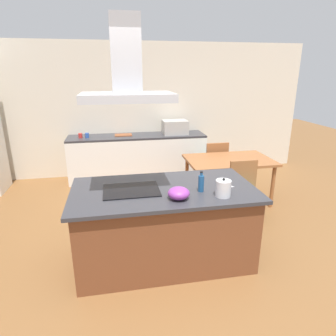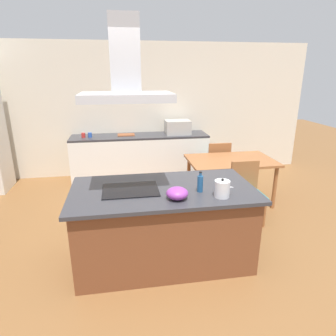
% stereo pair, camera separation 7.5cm
% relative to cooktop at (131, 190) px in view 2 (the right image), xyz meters
% --- Properties ---
extents(ground, '(16.00, 16.00, 0.00)m').
position_rel_cooktop_xyz_m(ground, '(0.36, 1.50, -0.91)').
color(ground, brown).
extents(wall_back, '(7.20, 0.10, 2.70)m').
position_rel_cooktop_xyz_m(wall_back, '(0.36, 3.25, 0.44)').
color(wall_back, beige).
rests_on(wall_back, ground).
extents(kitchen_island, '(2.03, 1.07, 0.90)m').
position_rel_cooktop_xyz_m(kitchen_island, '(0.36, 0.00, -0.45)').
color(kitchen_island, brown).
rests_on(kitchen_island, ground).
extents(cooktop, '(0.60, 0.44, 0.01)m').
position_rel_cooktop_xyz_m(cooktop, '(0.00, 0.00, 0.00)').
color(cooktop, black).
rests_on(cooktop, kitchen_island).
extents(tea_kettle, '(0.21, 0.16, 0.20)m').
position_rel_cooktop_xyz_m(tea_kettle, '(0.92, -0.32, 0.08)').
color(tea_kettle, silver).
rests_on(tea_kettle, kitchen_island).
extents(olive_oil_bottle, '(0.06, 0.06, 0.23)m').
position_rel_cooktop_xyz_m(olive_oil_bottle, '(0.73, -0.15, 0.09)').
color(olive_oil_bottle, navy).
rests_on(olive_oil_bottle, kitchen_island).
extents(mixing_bowl, '(0.22, 0.22, 0.12)m').
position_rel_cooktop_xyz_m(mixing_bowl, '(0.46, -0.30, 0.06)').
color(mixing_bowl, purple).
rests_on(mixing_bowl, kitchen_island).
extents(back_counter, '(2.75, 0.62, 0.90)m').
position_rel_cooktop_xyz_m(back_counter, '(0.31, 2.88, -0.46)').
color(back_counter, white).
rests_on(back_counter, ground).
extents(countertop_microwave, '(0.50, 0.38, 0.28)m').
position_rel_cooktop_xyz_m(countertop_microwave, '(1.09, 2.88, 0.13)').
color(countertop_microwave, '#B2AFAA').
rests_on(countertop_microwave, back_counter).
extents(coffee_mug_red, '(0.08, 0.08, 0.09)m').
position_rel_cooktop_xyz_m(coffee_mug_red, '(-0.79, 2.85, 0.04)').
color(coffee_mug_red, red).
rests_on(coffee_mug_red, back_counter).
extents(coffee_mug_blue, '(0.08, 0.08, 0.09)m').
position_rel_cooktop_xyz_m(coffee_mug_blue, '(-0.66, 2.85, 0.04)').
color(coffee_mug_blue, '#2D56B2').
rests_on(coffee_mug_blue, back_counter).
extents(cutting_board, '(0.34, 0.24, 0.02)m').
position_rel_cooktop_xyz_m(cutting_board, '(0.04, 2.93, 0.00)').
color(cutting_board, brown).
rests_on(cutting_board, back_counter).
extents(dining_table, '(1.40, 0.90, 0.75)m').
position_rel_cooktop_xyz_m(dining_table, '(1.70, 1.42, -0.24)').
color(dining_table, '#995B33').
rests_on(dining_table, ground).
extents(chair_facing_back_wall, '(0.42, 0.42, 0.89)m').
position_rel_cooktop_xyz_m(chair_facing_back_wall, '(1.70, 2.09, -0.40)').
color(chair_facing_back_wall, teal).
rests_on(chair_facing_back_wall, ground).
extents(chair_facing_island, '(0.42, 0.42, 0.89)m').
position_rel_cooktop_xyz_m(chair_facing_island, '(1.70, 0.76, -0.40)').
color(chair_facing_island, teal).
rests_on(chair_facing_island, ground).
extents(range_hood, '(0.90, 0.55, 0.78)m').
position_rel_cooktop_xyz_m(range_hood, '(0.00, 0.00, 1.20)').
color(range_hood, '#ADADB2').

